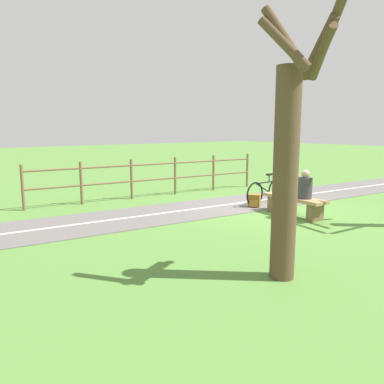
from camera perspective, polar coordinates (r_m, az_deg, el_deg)
The scene contains 9 objects.
ground_plane at distance 10.55m, azimuth 11.27°, elevation -2.53°, with size 80.00×80.00×0.00m, color #548438.
paved_path at distance 9.27m, azimuth -12.51°, elevation -4.17°, with size 2.18×36.00×0.02m, color #66605E.
path_centre_line at distance 9.27m, azimuth -12.51°, elevation -4.11°, with size 0.10×32.00×0.00m, color silver.
bench at distance 9.88m, azimuth 14.85°, elevation -1.51°, with size 1.78×0.68×0.48m.
person_seated at distance 9.60m, azimuth 16.29°, elevation 0.78°, with size 0.38×0.38×0.69m.
bicycle at distance 11.15m, azimuth 10.80°, elevation 0.03°, with size 0.15×1.66×0.87m.
backpack at distance 10.74m, azimuth 9.16°, elevation -1.30°, with size 0.41×0.40×0.36m.
fence_roadside at distance 12.26m, azimuth -5.61°, elevation 2.60°, with size 0.83×7.79×1.22m.
tree_far_right at distance 5.53m, azimuth 14.14°, elevation 5.40°, with size 0.97×1.22×3.77m.
Camera 1 is at (-6.61, 7.94, 2.15)m, focal length 36.19 mm.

